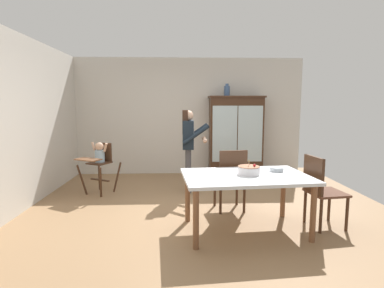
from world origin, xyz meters
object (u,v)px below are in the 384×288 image
(adult_person, at_px, (189,141))
(china_cabinet, at_px, (236,136))
(ceramic_vase, at_px, (227,91))
(high_chair_with_toddler, at_px, (99,158))
(dining_chair_right_end, at_px, (320,186))
(dining_table, at_px, (246,181))
(birthday_cake, at_px, (249,170))
(serving_bowl, at_px, (277,169))
(dining_chair_far_side, at_px, (231,176))

(adult_person, bearing_deg, china_cabinet, -38.78)
(ceramic_vase, distance_m, high_chair_with_toddler, 3.16)
(high_chair_with_toddler, xyz_separation_m, dining_chair_right_end, (3.31, -1.69, -0.10))
(china_cabinet, bearing_deg, ceramic_vase, 179.01)
(high_chair_with_toddler, xyz_separation_m, dining_table, (2.31, -1.78, 0.00))
(high_chair_with_toddler, distance_m, birthday_cake, 2.93)
(serving_bowl, bearing_deg, dining_chair_right_end, -11.80)
(adult_person, xyz_separation_m, serving_bowl, (1.13, -1.62, -0.20))
(ceramic_vase, xyz_separation_m, birthday_cake, (-0.19, -3.11, -1.15))
(birthday_cake, height_order, dining_chair_right_end, dining_chair_right_end)
(china_cabinet, bearing_deg, adult_person, -130.35)
(dining_chair_right_end, bearing_deg, birthday_cake, 85.46)
(ceramic_vase, height_order, birthday_cake, ceramic_vase)
(china_cabinet, height_order, birthday_cake, china_cabinet)
(ceramic_vase, relative_size, serving_bowl, 1.50)
(birthday_cake, bearing_deg, dining_chair_right_end, 3.25)
(china_cabinet, height_order, dining_chair_far_side, china_cabinet)
(china_cabinet, xyz_separation_m, birthday_cake, (-0.40, -3.11, -0.12))
(ceramic_vase, xyz_separation_m, high_chair_with_toddler, (-2.54, -1.36, -1.29))
(adult_person, relative_size, dining_chair_right_end, 1.59)
(china_cabinet, distance_m, adult_person, 1.73)
(adult_person, distance_m, serving_bowl, 1.99)
(ceramic_vase, distance_m, adult_person, 1.88)
(adult_person, bearing_deg, dining_chair_right_end, -134.36)
(dining_chair_right_end, bearing_deg, dining_chair_far_side, 51.04)
(high_chair_with_toddler, bearing_deg, birthday_cake, -8.62)
(serving_bowl, bearing_deg, china_cabinet, 90.23)
(ceramic_vase, xyz_separation_m, dining_table, (-0.23, -3.14, -1.29))
(dining_table, height_order, dining_chair_far_side, dining_chair_far_side)
(high_chair_with_toddler, distance_m, serving_bowl, 3.19)
(birthday_cake, height_order, serving_bowl, birthday_cake)
(birthday_cake, bearing_deg, china_cabinet, 82.60)
(ceramic_vase, xyz_separation_m, dining_chair_right_end, (0.77, -3.06, -1.39))
(adult_person, xyz_separation_m, birthday_cake, (0.72, -1.79, -0.17))
(dining_table, bearing_deg, dining_chair_right_end, 4.67)
(dining_table, bearing_deg, adult_person, 110.38)
(birthday_cake, bearing_deg, adult_person, 111.85)
(china_cabinet, xyz_separation_m, high_chair_with_toddler, (-2.75, -1.36, -0.26))
(ceramic_vase, xyz_separation_m, serving_bowl, (0.23, -2.94, -1.18))
(china_cabinet, distance_m, serving_bowl, 2.94)
(china_cabinet, relative_size, ceramic_vase, 6.76)
(serving_bowl, bearing_deg, ceramic_vase, 94.44)
(birthday_cake, bearing_deg, high_chair_with_toddler, 143.38)
(ceramic_vase, height_order, dining_chair_right_end, ceramic_vase)
(adult_person, bearing_deg, serving_bowl, -143.47)
(birthday_cake, distance_m, serving_bowl, 0.45)
(ceramic_vase, relative_size, dining_table, 0.16)
(china_cabinet, height_order, ceramic_vase, ceramic_vase)
(high_chair_with_toddler, height_order, adult_person, adult_person)
(china_cabinet, distance_m, ceramic_vase, 1.05)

